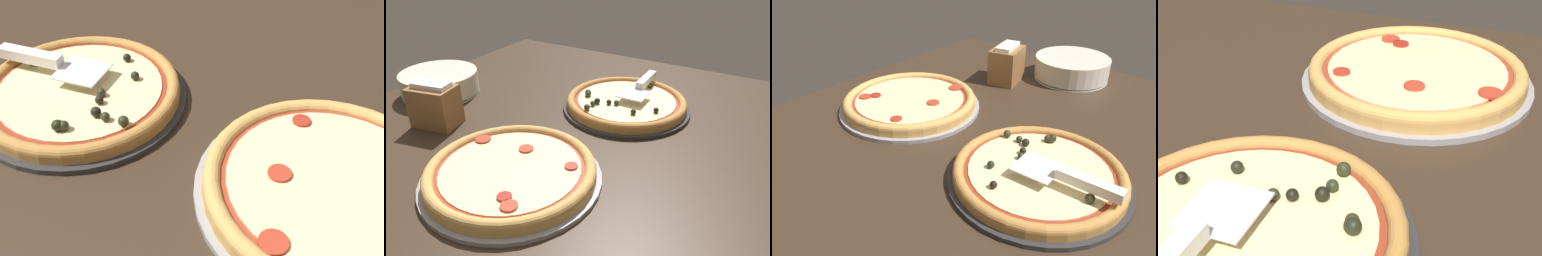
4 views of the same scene
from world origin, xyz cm
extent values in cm
cube|color=#38281C|center=(0.00, 0.00, -1.80)|extent=(131.80, 116.51, 3.60)
cylinder|color=#2D2D30|center=(-3.62, -14.62, 0.50)|extent=(35.94, 35.94, 1.00)
cylinder|color=#B77F3D|center=(-3.62, -14.62, 1.75)|extent=(33.79, 33.79, 1.51)
torus|color=#B77F3D|center=(-3.62, -14.62, 2.51)|extent=(33.79, 33.79, 2.20)
cylinder|color=maroon|center=(-3.62, -14.62, 2.58)|extent=(29.37, 29.37, 0.15)
cylinder|color=beige|center=(-3.62, -14.62, 2.71)|extent=(27.71, 27.71, 0.40)
sphere|color=black|center=(-8.99, -6.94, 3.66)|extent=(1.50, 1.50, 1.50)
sphere|color=black|center=(2.24, -8.02, 3.74)|extent=(1.66, 1.66, 1.66)
sphere|color=#282D19|center=(2.71, -2.99, 3.76)|extent=(1.70, 1.70, 1.70)
sphere|color=#282D19|center=(6.88, -11.54, 3.67)|extent=(1.53, 1.53, 1.53)
sphere|color=black|center=(-0.79, -9.18, 3.61)|extent=(1.41, 1.41, 1.41)
sphere|color=#282D19|center=(2.64, -6.17, 3.64)|extent=(1.46, 1.46, 1.46)
sphere|color=#282D19|center=(-2.71, -9.91, 3.62)|extent=(1.43, 1.43, 1.43)
sphere|color=#282D19|center=(-6.38, -26.02, 3.77)|extent=(1.72, 1.72, 1.72)
sphere|color=black|center=(7.21, -11.68, 3.80)|extent=(1.78, 1.78, 1.78)
sphere|color=#282D19|center=(6.77, -10.83, 3.69)|extent=(1.56, 1.56, 1.56)
sphere|color=black|center=(-13.75, -10.96, 3.63)|extent=(1.45, 1.45, 1.45)
cylinder|color=#939399|center=(2.91, 28.44, 0.50)|extent=(37.48, 37.48, 1.00)
cylinder|color=tan|center=(2.91, 28.44, 1.86)|extent=(35.23, 35.23, 1.72)
torus|color=tan|center=(2.91, 28.44, 2.72)|extent=(35.23, 35.23, 2.41)
cylinder|color=#A33823|center=(2.91, 28.44, 2.79)|extent=(30.62, 30.62, 0.15)
cylinder|color=beige|center=(2.91, 28.44, 2.92)|extent=(28.89, 28.89, 0.40)
cylinder|color=#AD2D1E|center=(-7.64, 22.00, 3.32)|extent=(2.77, 2.77, 0.40)
cylinder|color=#B73823|center=(-4.53, 38.01, 3.32)|extent=(3.26, 3.26, 0.40)
cylinder|color=#B73823|center=(4.43, 21.33, 3.32)|extent=(3.23, 3.23, 0.40)
cylinder|color=#B73823|center=(15.48, 23.09, 3.32)|extent=(3.61, 3.61, 0.40)
cylinder|color=maroon|center=(-2.16, 36.47, 3.32)|extent=(2.80, 2.80, 0.40)
cube|color=silver|center=(-5.50, -15.08, 4.80)|extent=(7.80, 8.20, 0.24)
cube|color=white|center=(-5.25, -25.07, 5.68)|extent=(2.50, 12.03, 2.00)
cylinder|color=silver|center=(50.72, 4.44, 0.35)|extent=(23.19, 23.19, 0.70)
cylinder|color=silver|center=(50.72, 4.44, 1.05)|extent=(23.19, 23.19, 0.70)
cylinder|color=silver|center=(50.72, 4.44, 1.75)|extent=(23.19, 23.19, 0.70)
cylinder|color=silver|center=(50.72, 4.44, 2.45)|extent=(23.19, 23.19, 0.70)
cylinder|color=silver|center=(50.72, 4.44, 3.15)|extent=(23.19, 23.19, 0.70)
cylinder|color=silver|center=(50.72, 4.44, 3.85)|extent=(23.19, 23.19, 0.70)
cylinder|color=silver|center=(50.72, 4.44, 4.55)|extent=(23.19, 23.19, 0.70)
cylinder|color=silver|center=(50.72, 4.44, 5.25)|extent=(23.19, 23.19, 0.70)
cylinder|color=silver|center=(50.72, 4.44, 5.95)|extent=(23.19, 23.19, 0.70)
cylinder|color=silver|center=(50.72, 4.44, 6.65)|extent=(23.19, 23.19, 0.70)
cube|color=olive|center=(35.44, 19.14, 5.31)|extent=(12.71, 10.23, 10.63)
cube|color=white|center=(35.44, 19.14, 11.23)|extent=(10.30, 6.34, 1.20)
camera|label=1|loc=(47.44, 25.42, 46.87)|focal=42.00mm
camera|label=2|loc=(-40.89, 75.77, 47.23)|focal=35.00mm
camera|label=3|loc=(-58.45, -40.76, 46.03)|focal=35.00mm
camera|label=4|loc=(21.41, -49.22, 39.52)|focal=50.00mm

